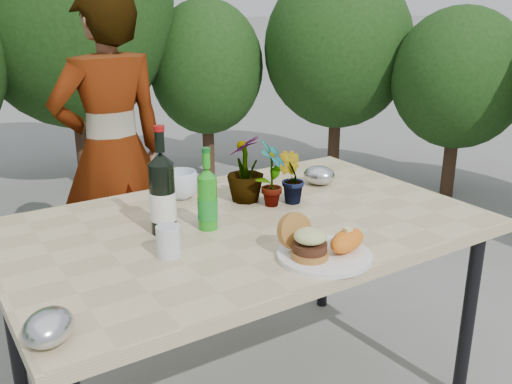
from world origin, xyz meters
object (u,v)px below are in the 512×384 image
patio_table (244,237)px  wine_bottle (162,195)px  person (112,152)px  dinner_plate (324,255)px

patio_table → wine_bottle: wine_bottle is taller
wine_bottle → person: (0.17, 1.00, -0.11)m
patio_table → dinner_plate: (0.05, -0.37, 0.06)m
patio_table → person: 1.06m
dinner_plate → wine_bottle: wine_bottle is taller
dinner_plate → patio_table: bearing=97.7°
patio_table → wine_bottle: size_ratio=4.51×
wine_bottle → person: person is taller
dinner_plate → person: bearing=95.8°
patio_table → wine_bottle: (-0.27, 0.06, 0.19)m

